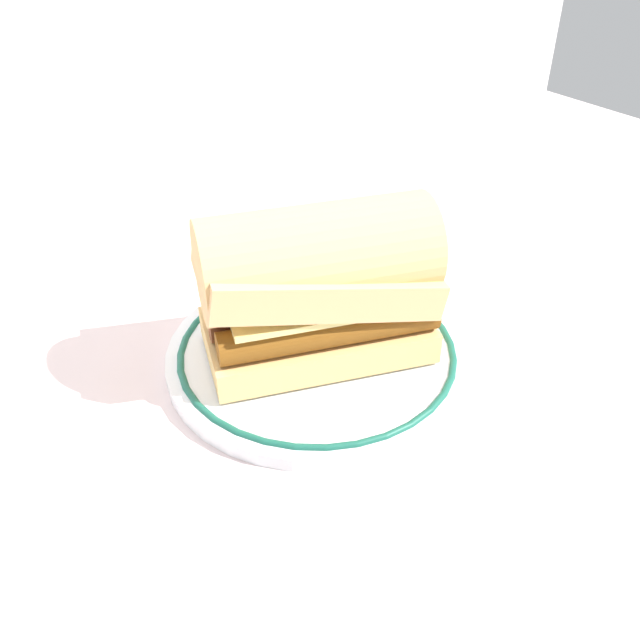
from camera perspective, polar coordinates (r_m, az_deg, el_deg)
ground_plane at (r=0.60m, az=0.73°, el=-2.86°), size 1.50×1.50×0.00m
plate at (r=0.59m, az=0.00°, el=-2.95°), size 0.26×0.26×0.01m
sausage_sandwich at (r=0.55m, az=0.00°, el=2.93°), size 0.21×0.16×0.13m
drinking_glass at (r=0.49m, az=-24.58°, el=-11.35°), size 0.07×0.07×0.09m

